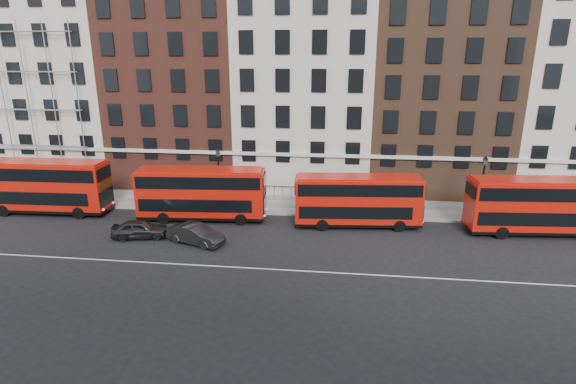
# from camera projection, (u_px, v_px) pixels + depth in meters

# --- Properties ---
(ground) EXTENTS (120.00, 120.00, 0.00)m
(ground) POSITION_uv_depth(u_px,v_px,m) (282.00, 256.00, 30.33)
(ground) COLOR black
(ground) RESTS_ON ground
(pavement) EXTENTS (80.00, 5.00, 0.15)m
(pavement) POSITION_uv_depth(u_px,v_px,m) (297.00, 205.00, 40.27)
(pavement) COLOR gray
(pavement) RESTS_ON ground
(kerb) EXTENTS (80.00, 0.30, 0.16)m
(kerb) POSITION_uv_depth(u_px,v_px,m) (294.00, 215.00, 37.89)
(kerb) COLOR gray
(kerb) RESTS_ON ground
(road_centre_line) EXTENTS (70.00, 0.12, 0.01)m
(road_centre_line) POSITION_uv_depth(u_px,v_px,m) (278.00, 270.00, 28.43)
(road_centre_line) COLOR white
(road_centre_line) RESTS_ON ground
(building_terrace) EXTENTS (64.00, 11.95, 22.00)m
(building_terrace) POSITION_uv_depth(u_px,v_px,m) (302.00, 84.00, 44.30)
(building_terrace) COLOR #BCB3A3
(building_terrace) RESTS_ON ground
(bus_a) EXTENTS (10.99, 2.99, 4.58)m
(bus_a) POSITION_uv_depth(u_px,v_px,m) (43.00, 185.00, 37.85)
(bus_a) COLOR #BB1509
(bus_a) RESTS_ON ground
(bus_b) EXTENTS (10.44, 3.25, 4.32)m
(bus_b) POSITION_uv_depth(u_px,v_px,m) (201.00, 193.00, 36.33)
(bus_b) COLOR #BB1509
(bus_b) RESTS_ON ground
(bus_c) EXTENTS (9.95, 3.22, 4.11)m
(bus_c) POSITION_uv_depth(u_px,v_px,m) (357.00, 200.00, 34.93)
(bus_c) COLOR #BB1509
(bus_c) RESTS_ON ground
(bus_d) EXTENTS (10.44, 3.23, 4.32)m
(bus_d) POSITION_uv_depth(u_px,v_px,m) (539.00, 205.00, 33.38)
(bus_d) COLOR #BB1509
(bus_d) RESTS_ON ground
(car_rear) EXTENTS (4.31, 2.44, 1.38)m
(car_rear) POSITION_uv_depth(u_px,v_px,m) (140.00, 229.00, 33.18)
(car_rear) COLOR #242427
(car_rear) RESTS_ON ground
(car_front) EXTENTS (4.52, 2.84, 1.41)m
(car_front) POSITION_uv_depth(u_px,v_px,m) (195.00, 234.00, 32.18)
(car_front) COLOR black
(car_front) RESTS_ON ground
(lamp_post_left) EXTENTS (0.44, 0.44, 5.33)m
(lamp_post_left) POSITION_uv_depth(u_px,v_px,m) (219.00, 174.00, 38.86)
(lamp_post_left) COLOR black
(lamp_post_left) RESTS_ON pavement
(lamp_post_right) EXTENTS (0.44, 0.44, 5.33)m
(lamp_post_right) POSITION_uv_depth(u_px,v_px,m) (482.00, 185.00, 35.63)
(lamp_post_right) COLOR black
(lamp_post_right) RESTS_ON pavement
(traffic_light) EXTENTS (0.25, 0.45, 3.27)m
(traffic_light) POSITION_uv_depth(u_px,v_px,m) (560.00, 195.00, 35.41)
(traffic_light) COLOR black
(traffic_light) RESTS_ON pavement
(iron_railings) EXTENTS (6.60, 0.06, 1.00)m
(iron_railings) POSITION_uv_depth(u_px,v_px,m) (300.00, 192.00, 42.18)
(iron_railings) COLOR black
(iron_railings) RESTS_ON pavement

